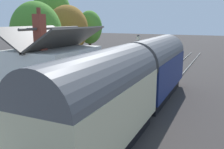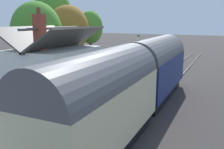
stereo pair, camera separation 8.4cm
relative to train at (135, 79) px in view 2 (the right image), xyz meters
The scene contains 21 objects.
ground_plane 5.40m from the train, 10.50° to the left, with size 160.00×160.00×0.00m, color #383330.
platform 6.99m from the train, 44.21° to the left, with size 32.00×5.63×0.87m, color gray.
platform_edge_coping 5.44m from the train, 23.22° to the left, with size 32.00×0.36×0.02m, color beige.
rail_near 5.35m from the train, ahead, with size 52.00×0.08×0.14m, color gray.
rail_far 5.35m from the train, ahead, with size 52.00×0.08×0.14m, color gray.
train is the anchor object (origin of this frame).
station_building 5.56m from the train, 90.89° to the left, with size 5.76×4.44×5.35m.
bench_platform_end 13.78m from the train, 18.48° to the left, with size 1.41×0.47×0.88m.
bench_mid_platform 7.09m from the train, 141.54° to the left, with size 1.41×0.47×0.88m.
bench_near_building 11.31m from the train, 21.99° to the left, with size 1.41×0.46×0.88m.
planter_edge_far 7.73m from the train, 30.89° to the left, with size 1.07×0.32×0.64m.
planter_edge_near 9.67m from the train, 28.15° to the left, with size 0.46×0.46×0.76m.
planter_bench_left 14.36m from the train, 10.94° to the left, with size 0.85×0.32×0.65m.
planter_by_door 17.23m from the train, 16.17° to the left, with size 0.47×0.47×0.78m.
lamp_post_platform 8.12m from the train, 17.80° to the left, with size 0.32×0.50×3.40m.
station_sign_board 7.04m from the train, 24.38° to the left, with size 0.96×0.06×1.57m.
tree_distant 14.44m from the train, 64.43° to the left, with size 2.94×2.97×5.91m.
tree_behind_building 23.22m from the train, 49.02° to the left, with size 5.01×5.13×9.71m.
tree_mid_background 11.45m from the train, 69.12° to the left, with size 4.23×4.46×7.10m.
tree_far_right 22.58m from the train, 36.11° to the left, with size 3.66×3.46×6.81m.
tree_far_left 17.86m from the train, 46.55° to the left, with size 5.17×4.78×7.26m.
Camera 2 is at (-17.88, -5.50, 5.52)m, focal length 39.97 mm.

